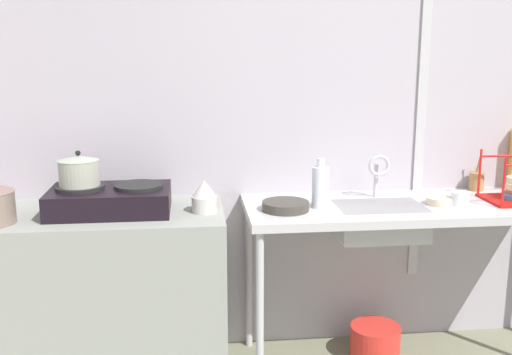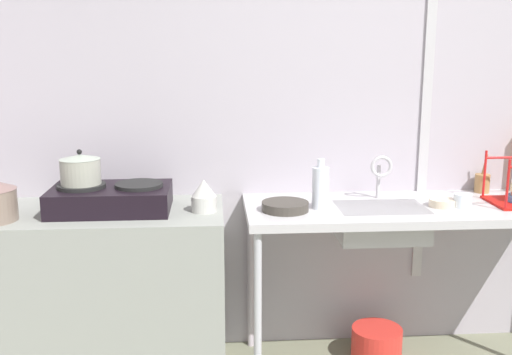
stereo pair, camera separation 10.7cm
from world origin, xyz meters
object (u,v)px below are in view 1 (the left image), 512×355
Objects in this scene: cup_by_rack at (460,199)px; small_bowl_on_drainboard at (440,201)px; pot_on_left_burner at (79,171)px; faucet at (378,169)px; utensil_jar at (476,181)px; bottle_by_sink at (320,186)px; bucket_on_floor at (375,342)px; percolator at (204,196)px; sink_basin at (379,221)px; frying_pan at (285,206)px; stove at (110,199)px.

small_bowl_on_drainboard is at bearing 164.81° from cup_by_rack.
small_bowl_on_drainboard is at bearing -1.26° from pot_on_left_burner.
faucet is 1.10× the size of utensil_jar.
bottle_by_sink reaches higher than bucket_on_floor.
small_bowl_on_drainboard is at bearing 0.42° from percolator.
bottle_by_sink is at bearing 179.99° from sink_basin.
small_bowl_on_drainboard is (0.26, -0.15, -0.13)m from faucet.
faucet is 0.60m from utensil_jar.
frying_pan is 0.85m from cup_by_rack.
percolator is 1.74× the size of cup_by_rack.
frying_pan is 2.53× the size of cup_by_rack.
utensil_jar is (1.89, 0.23, -0.01)m from stove.
small_bowl_on_drainboard is 0.49× the size of bucket_on_floor.
percolator is 0.38m from frying_pan.
bottle_by_sink reaches higher than small_bowl_on_drainboard.
cup_by_rack is (0.35, -0.18, -0.12)m from faucet.
bottle_by_sink is (0.98, -0.03, 0.04)m from stove.
bottle_by_sink is (-0.59, 0.01, 0.09)m from small_bowl_on_drainboard.
pot_on_left_burner reaches higher than faucet.
bottle_by_sink is at bearing -164.27° from utensil_jar.
stove is at bearing -178.55° from bucket_on_floor.
utensil_jar reaches higher than percolator.
stove is at bearing -175.04° from faucet.
bottle_by_sink is (1.11, -0.03, -0.10)m from pot_on_left_burner.
stove is 1.30× the size of sink_basin.
pot_on_left_burner is 1.12m from bottle_by_sink.
frying_pan is at bearing -2.08° from percolator.
bucket_on_floor is (-0.27, 0.07, -0.77)m from small_bowl_on_drainboard.
utensil_jar is at bearing 10.65° from percolator.
bucket_on_floor is (1.30, 0.03, -0.81)m from stove.
percolator is 1.23m from cup_by_rack.
faucet is (0.03, 0.14, 0.23)m from sink_basin.
sink_basin is 1.92× the size of frying_pan.
faucet reaches higher than stove.
cup_by_rack is at bearing -1.98° from pot_on_left_burner.
percolator is (0.43, -0.05, 0.01)m from stove.
bottle_by_sink is 0.92× the size of bucket_on_floor.
stove is 4.35× the size of small_bowl_on_drainboard.
pot_on_left_burner reaches higher than utensil_jar.
cup_by_rack is 0.69× the size of small_bowl_on_drainboard.
pot_on_left_burner is 1.23× the size of percolator.
pot_on_left_burner is 0.90× the size of utensil_jar.
faucet is (1.31, 0.11, 0.09)m from stove.
utensil_jar is at bearing 39.99° from small_bowl_on_drainboard.
bucket_on_floor is (-0.58, -0.19, -0.80)m from utensil_jar.
faucet is at bearing 10.32° from percolator.
stove is 2.66× the size of utensil_jar.
frying_pan is 0.92m from bucket_on_floor.
frying_pan is 1.07× the size of utensil_jar.
sink_basin is at bearing -1.24° from stove.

